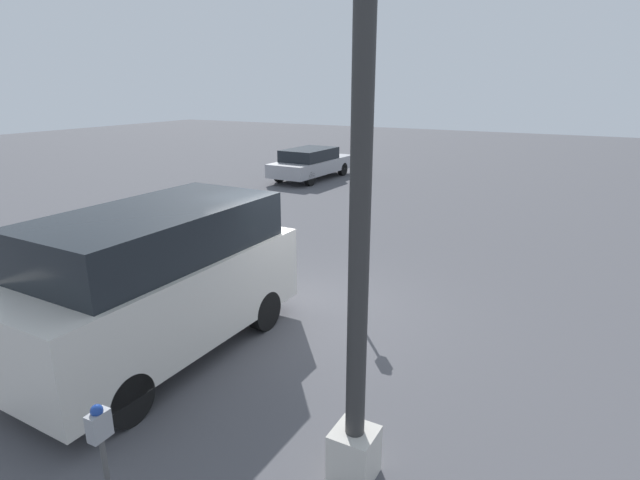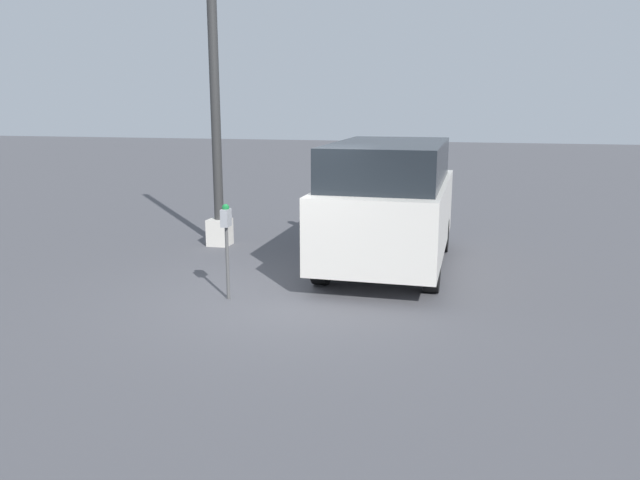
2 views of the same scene
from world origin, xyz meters
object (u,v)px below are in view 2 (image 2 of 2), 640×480
Objects in this scene: lamp_post at (216,126)px; parked_van at (389,201)px; parking_meter_far at (317,192)px; parking_meter_near at (226,229)px.

lamp_post reaches higher than parked_van.
parking_meter_far is at bearing -46.04° from lamp_post.
parking_meter_far is 0.20× the size of lamp_post.
parking_meter_near is 0.32× the size of parked_van.
lamp_post is at bearing 22.50° from parking_meter_near.
parking_meter_far is at bearing 37.66° from parked_van.
lamp_post reaches higher than parking_meter_far.
lamp_post is (-1.63, 1.69, 1.49)m from parking_meter_far.
parked_van is at bearing -42.06° from parking_meter_near.
parking_meter_near is at bearing 140.33° from parked_van.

